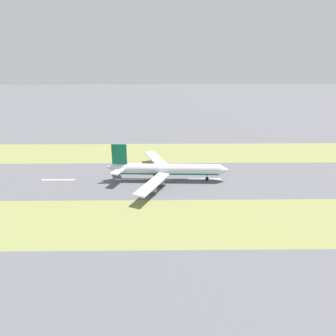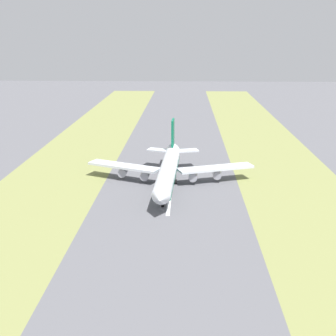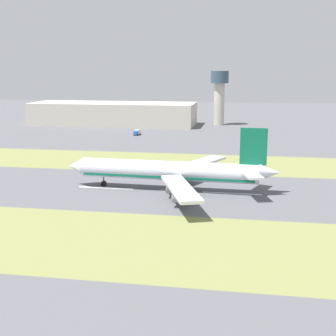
% 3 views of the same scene
% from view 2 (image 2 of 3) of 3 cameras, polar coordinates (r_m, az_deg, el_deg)
% --- Properties ---
extents(ground_plane, '(800.00, 800.00, 0.00)m').
position_cam_2_polar(ground_plane, '(171.26, 0.32, -2.27)').
color(ground_plane, '#56565B').
extents(grass_median_west, '(40.00, 600.00, 0.01)m').
position_cam_2_polar(grass_median_west, '(175.79, 15.16, -2.36)').
color(grass_median_west, olive).
rests_on(grass_median_west, ground).
extents(grass_median_east, '(40.00, 600.00, 0.01)m').
position_cam_2_polar(grass_median_east, '(178.35, -14.29, -2.03)').
color(grass_median_east, olive).
rests_on(grass_median_east, ground).
extents(centreline_dash_near, '(1.20, 18.00, 0.01)m').
position_cam_2_polar(centreline_dash_near, '(229.13, 0.80, 2.44)').
color(centreline_dash_near, silver).
rests_on(centreline_dash_near, ground).
extents(centreline_dash_mid, '(1.20, 18.00, 0.01)m').
position_cam_2_polar(centreline_dash_mid, '(190.49, 0.51, -0.37)').
color(centreline_dash_mid, silver).
rests_on(centreline_dash_mid, ground).
extents(centreline_dash_far, '(1.20, 18.00, 0.01)m').
position_cam_2_polar(centreline_dash_far, '(152.53, 0.09, -4.60)').
color(centreline_dash_far, silver).
rests_on(centreline_dash_far, ground).
extents(airplane_main_jet, '(64.09, 67.17, 20.20)m').
position_cam_2_polar(airplane_main_jet, '(171.47, 0.05, -0.14)').
color(airplane_main_jet, silver).
rests_on(airplane_main_jet, ground).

